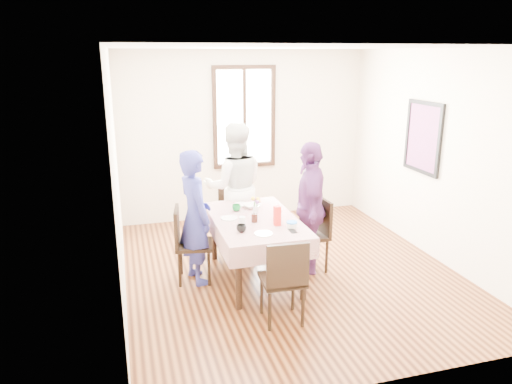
% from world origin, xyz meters
% --- Properties ---
extents(ground, '(4.50, 4.50, 0.00)m').
position_xyz_m(ground, '(0.00, 0.00, 0.00)').
color(ground, '#321408').
rests_on(ground, ground).
extents(back_wall, '(4.00, 0.00, 4.00)m').
position_xyz_m(back_wall, '(0.00, 2.25, 1.35)').
color(back_wall, beige).
rests_on(back_wall, ground).
extents(right_wall, '(0.00, 4.50, 4.50)m').
position_xyz_m(right_wall, '(2.00, 0.00, 1.35)').
color(right_wall, beige).
rests_on(right_wall, ground).
extents(window_frame, '(1.02, 0.06, 1.62)m').
position_xyz_m(window_frame, '(0.00, 2.23, 1.65)').
color(window_frame, black).
rests_on(window_frame, back_wall).
extents(window_pane, '(0.90, 0.02, 1.50)m').
position_xyz_m(window_pane, '(0.00, 2.24, 1.65)').
color(window_pane, white).
rests_on(window_pane, back_wall).
extents(art_poster, '(0.04, 0.76, 0.96)m').
position_xyz_m(art_poster, '(1.98, 0.30, 1.55)').
color(art_poster, red).
rests_on(art_poster, right_wall).
extents(dining_table, '(0.85, 1.47, 0.75)m').
position_xyz_m(dining_table, '(-0.47, -0.07, 0.38)').
color(dining_table, black).
rests_on(dining_table, ground).
extents(tablecloth, '(0.97, 1.59, 0.01)m').
position_xyz_m(tablecloth, '(-0.47, -0.07, 0.76)').
color(tablecloth, '#5A0811').
rests_on(tablecloth, dining_table).
extents(chair_left, '(0.49, 0.49, 0.91)m').
position_xyz_m(chair_left, '(-1.18, 0.06, 0.46)').
color(chair_left, black).
rests_on(chair_left, ground).
extents(chair_right, '(0.44, 0.44, 0.91)m').
position_xyz_m(chair_right, '(0.24, -0.03, 0.46)').
color(chair_right, black).
rests_on(chair_right, ground).
extents(chair_far, '(0.45, 0.45, 0.91)m').
position_xyz_m(chair_far, '(-0.47, 0.94, 0.46)').
color(chair_far, black).
rests_on(chair_far, ground).
extents(chair_near, '(0.44, 0.44, 0.91)m').
position_xyz_m(chair_near, '(-0.47, -1.09, 0.46)').
color(chair_near, black).
rests_on(chair_near, ground).
extents(person_left, '(0.50, 0.65, 1.60)m').
position_xyz_m(person_left, '(-1.16, 0.06, 0.80)').
color(person_left, navy).
rests_on(person_left, ground).
extents(person_far, '(0.93, 0.76, 1.76)m').
position_xyz_m(person_far, '(-0.47, 0.92, 0.88)').
color(person_far, silver).
rests_on(person_far, ground).
extents(person_right, '(0.68, 1.04, 1.64)m').
position_xyz_m(person_right, '(0.22, -0.03, 0.82)').
color(person_right, '#5E2C65').
rests_on(person_right, ground).
extents(mug_black, '(0.13, 0.13, 0.08)m').
position_xyz_m(mug_black, '(-0.74, -0.47, 0.80)').
color(mug_black, black).
rests_on(mug_black, tablecloth).
extents(mug_flag, '(0.15, 0.15, 0.10)m').
position_xyz_m(mug_flag, '(-0.21, -0.14, 0.81)').
color(mug_flag, red).
rests_on(mug_flag, tablecloth).
extents(mug_green, '(0.13, 0.13, 0.08)m').
position_xyz_m(mug_green, '(-0.62, 0.26, 0.80)').
color(mug_green, '#0C7226').
rests_on(mug_green, tablecloth).
extents(serving_bowl, '(0.26, 0.26, 0.05)m').
position_xyz_m(serving_bowl, '(-0.40, 0.32, 0.79)').
color(serving_bowl, white).
rests_on(serving_bowl, tablecloth).
extents(juice_carton, '(0.07, 0.07, 0.22)m').
position_xyz_m(juice_carton, '(-0.29, -0.37, 0.87)').
color(juice_carton, red).
rests_on(juice_carton, tablecloth).
extents(butter_tub, '(0.12, 0.12, 0.06)m').
position_xyz_m(butter_tub, '(-0.16, -0.49, 0.79)').
color(butter_tub, white).
rests_on(butter_tub, tablecloth).
extents(jam_jar, '(0.07, 0.07, 0.10)m').
position_xyz_m(jam_jar, '(-0.51, -0.20, 0.81)').
color(jam_jar, black).
rests_on(jam_jar, tablecloth).
extents(drinking_glass, '(0.08, 0.08, 0.11)m').
position_xyz_m(drinking_glass, '(-0.68, -0.28, 0.82)').
color(drinking_glass, silver).
rests_on(drinking_glass, tablecloth).
extents(smartphone, '(0.07, 0.13, 0.01)m').
position_xyz_m(smartphone, '(-0.19, -0.60, 0.77)').
color(smartphone, black).
rests_on(smartphone, tablecloth).
extents(flower_vase, '(0.07, 0.07, 0.14)m').
position_xyz_m(flower_vase, '(-0.45, -0.04, 0.83)').
color(flower_vase, silver).
rests_on(flower_vase, tablecloth).
extents(plate_left, '(0.20, 0.20, 0.01)m').
position_xyz_m(plate_left, '(-0.76, 0.00, 0.77)').
color(plate_left, white).
rests_on(plate_left, tablecloth).
extents(plate_far, '(0.20, 0.20, 0.01)m').
position_xyz_m(plate_far, '(-0.49, 0.48, 0.77)').
color(plate_far, white).
rests_on(plate_far, tablecloth).
extents(plate_near, '(0.20, 0.20, 0.01)m').
position_xyz_m(plate_near, '(-0.52, -0.60, 0.77)').
color(plate_near, white).
rests_on(plate_near, tablecloth).
extents(butter_lid, '(0.12, 0.12, 0.01)m').
position_xyz_m(butter_lid, '(-0.16, -0.49, 0.83)').
color(butter_lid, blue).
rests_on(butter_lid, butter_tub).
extents(flower_bunch, '(0.09, 0.09, 0.10)m').
position_xyz_m(flower_bunch, '(-0.45, -0.04, 0.95)').
color(flower_bunch, yellow).
rests_on(flower_bunch, flower_vase).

